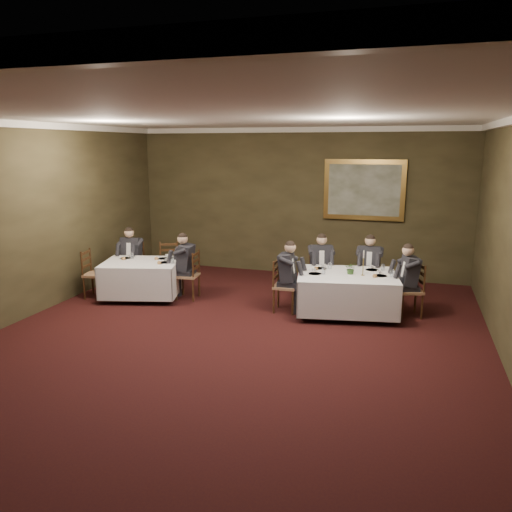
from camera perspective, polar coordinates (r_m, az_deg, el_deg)
The scene contains 26 objects.
ground at distance 7.84m, azimuth -3.52°, elevation -10.66°, with size 10.00×10.00×0.00m, color black.
ceiling at distance 7.22m, azimuth -3.90°, elevation 15.82°, with size 8.00×10.00×0.10m, color silver.
back_wall at distance 12.08m, azimuth 4.82°, elevation 6.14°, with size 8.00×0.10×3.50m, color #302A18.
left_wall at distance 9.50m, azimuth -26.89°, elevation 3.11°, with size 0.10×10.00×3.50m, color #302A18.
crown_molding at distance 7.21m, azimuth -3.89°, elevation 15.35°, with size 8.00×10.00×0.12m.
table_main at distance 9.44m, azimuth 10.31°, elevation -3.88°, with size 2.03×1.68×0.67m.
table_second at distance 10.51m, azimuth -12.95°, elevation -2.31°, with size 1.78×1.52×0.67m.
chair_main_backleft at distance 10.37m, azimuth 7.31°, elevation -3.24°, with size 0.55×0.54×1.00m.
diner_main_backleft at distance 10.30m, azimuth 7.35°, elevation -2.04°, with size 0.53×0.58×1.35m.
chair_main_backright at distance 10.42m, azimuth 12.71°, elevation -3.37°, with size 0.44×0.42×1.00m.
diner_main_backright at distance 10.35m, azimuth 12.77°, elevation -2.17°, with size 0.42×0.48×1.35m.
chair_main_endleft at distance 9.49m, azimuth 3.30°, elevation -4.64°, with size 0.43×0.45×1.00m.
diner_main_endleft at distance 9.42m, azimuth 3.39°, elevation -3.32°, with size 0.49×0.43×1.35m.
chair_main_endright at distance 9.63m, azimuth 17.15°, elevation -4.95°, with size 0.53×0.55×1.00m.
diner_main_endright at distance 9.56m, azimuth 17.17°, elevation -3.64°, with size 0.58×0.53×1.35m.
chair_sec_backleft at distance 11.39m, azimuth -13.85°, elevation -2.07°, with size 0.48×0.46×1.00m.
diner_sec_backleft at distance 11.33m, azimuth -13.94°, elevation -0.97°, with size 0.45×0.51×1.35m.
chair_sec_backright at distance 11.19m, azimuth -9.86°, elevation -2.15°, with size 0.58×0.57×1.00m.
chair_sec_endright at distance 10.34m, azimuth -7.74°, elevation -3.30°, with size 0.46×0.47×1.00m.
diner_sec_endright at distance 10.28m, azimuth -7.84°, elevation -2.07°, with size 0.51×0.45×1.35m.
chair_sec_endleft at distance 10.85m, azimuth -17.82°, elevation -3.04°, with size 0.48×0.50×1.00m.
centerpiece at distance 9.33m, azimuth 10.81°, elevation -1.34°, with size 0.21×0.18×0.23m, color #2D5926.
candlestick at distance 9.27m, azimuth 12.15°, elevation -1.12°, with size 0.07×0.07×0.48m.
place_setting_table_main at distance 9.72m, azimuth 7.73°, elevation -1.20°, with size 0.33×0.31×0.14m.
place_setting_table_second at distance 10.84m, azimuth -14.36°, elevation -0.06°, with size 0.33×0.31×0.14m.
painting at distance 11.75m, azimuth 12.25°, elevation 7.39°, with size 1.83×0.09×1.38m.
Camera 1 is at (2.58, -6.73, 3.08)m, focal length 35.00 mm.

